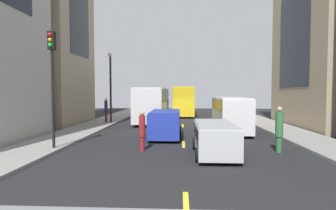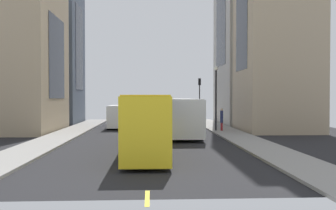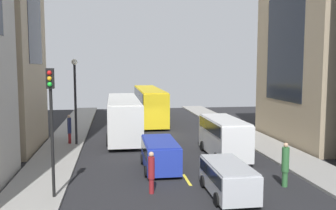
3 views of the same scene
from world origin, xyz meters
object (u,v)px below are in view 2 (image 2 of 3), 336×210
object	(u,v)px
streetcar_yellow	(147,118)
car_blue_1	(159,118)
pedestrian_crossing_mid	(222,119)
city_bus_white	(182,113)
traffic_light_near_corner	(200,92)
delivery_van_white	(119,115)
pedestrian_walking_far	(114,115)
car_silver_0	(139,117)
pedestrian_waiting_curb	(166,116)

from	to	relation	value
streetcar_yellow	car_blue_1	size ratio (longest dim) A/B	3.39
pedestrian_crossing_mid	car_blue_1	bearing A→B (deg)	90.26
city_bus_white	streetcar_yellow	size ratio (longest dim) A/B	0.81
traffic_light_near_corner	city_bus_white	bearing A→B (deg)	76.36
delivery_van_white	pedestrian_walking_far	xyz separation A→B (m)	(1.21, -6.50, -0.32)
city_bus_white	car_blue_1	world-z (taller)	city_bus_white
pedestrian_walking_far	traffic_light_near_corner	world-z (taller)	traffic_light_near_corner
car_silver_0	pedestrian_walking_far	distance (m)	3.36
car_blue_1	car_silver_0	bearing A→B (deg)	-61.39
pedestrian_crossing_mid	pedestrian_walking_far	bearing A→B (deg)	97.59
delivery_van_white	pedestrian_crossing_mid	xyz separation A→B (m)	(-10.71, 5.17, -0.16)
streetcar_yellow	pedestrian_walking_far	bearing A→B (deg)	-79.18
pedestrian_crossing_mid	pedestrian_waiting_curb	bearing A→B (deg)	75.68
delivery_van_white	city_bus_white	bearing A→B (deg)	128.88
delivery_van_white	pedestrian_waiting_curb	size ratio (longest dim) A/B	2.84
pedestrian_waiting_curb	car_blue_1	bearing A→B (deg)	-142.18
pedestrian_walking_far	car_blue_1	bearing A→B (deg)	-112.64
delivery_van_white	car_silver_0	size ratio (longest dim) A/B	1.42
delivery_van_white	pedestrian_waiting_curb	xyz separation A→B (m)	(-5.58, -6.51, -0.42)
pedestrian_crossing_mid	car_silver_0	bearing A→B (deg)	86.80
delivery_van_white	traffic_light_near_corner	bearing A→B (deg)	-146.35
streetcar_yellow	pedestrian_crossing_mid	bearing A→B (deg)	-120.96
pedestrian_walking_far	pedestrian_crossing_mid	bearing A→B (deg)	-122.76
delivery_van_white	pedestrian_crossing_mid	bearing A→B (deg)	154.22
traffic_light_near_corner	streetcar_yellow	bearing A→B (deg)	74.45
city_bus_white	car_silver_0	xyz separation A→B (m)	(4.46, -15.35, -1.10)
pedestrian_walking_far	traffic_light_near_corner	size ratio (longest dim) A/B	0.39
car_blue_1	pedestrian_walking_far	world-z (taller)	pedestrian_walking_far
pedestrian_waiting_curb	pedestrian_walking_far	distance (m)	6.79
pedestrian_crossing_mid	pedestrian_walking_far	xyz separation A→B (m)	(11.92, -11.67, -0.16)
delivery_van_white	traffic_light_near_corner	size ratio (longest dim) A/B	0.99
car_silver_0	traffic_light_near_corner	world-z (taller)	traffic_light_near_corner
car_blue_1	pedestrian_walking_far	xyz separation A→B (m)	(5.86, -4.00, 0.16)
car_silver_0	car_blue_1	bearing A→B (deg)	118.61
car_blue_1	pedestrian_walking_far	bearing A→B (deg)	-34.28
delivery_van_white	car_blue_1	distance (m)	5.31
pedestrian_waiting_curb	pedestrian_walking_far	size ratio (longest dim) A/B	0.90
pedestrian_crossing_mid	traffic_light_near_corner	size ratio (longest dim) A/B	0.38
pedestrian_walking_far	traffic_light_near_corner	bearing A→B (deg)	-77.30
car_blue_1	traffic_light_near_corner	distance (m)	7.57
car_silver_0	pedestrian_walking_far	xyz separation A→B (m)	(3.25, 0.80, 0.29)
car_silver_0	pedestrian_walking_far	world-z (taller)	pedestrian_walking_far
car_silver_0	pedestrian_crossing_mid	size ratio (longest dim) A/B	1.84
car_blue_1	pedestrian_crossing_mid	size ratio (longest dim) A/B	1.96
delivery_van_white	pedestrian_waiting_curb	world-z (taller)	delivery_van_white
car_silver_0	pedestrian_waiting_curb	world-z (taller)	pedestrian_waiting_curb
city_bus_white	car_blue_1	bearing A→B (deg)	-80.11
city_bus_white	pedestrian_waiting_curb	xyz separation A→B (m)	(0.91, -14.56, -0.91)
city_bus_white	pedestrian_crossing_mid	bearing A→B (deg)	-145.62
streetcar_yellow	traffic_light_near_corner	size ratio (longest dim) A/B	2.54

